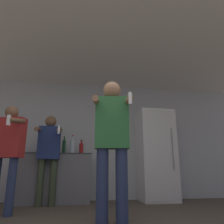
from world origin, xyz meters
The scene contains 11 objects.
wall_back centered at (0.00, 2.95, 1.27)m, with size 7.00×0.06×2.55m.
ceiling_slab centered at (0.00, 1.46, 2.57)m, with size 7.00×3.44×0.05m.
refrigerator centered at (1.43, 2.59, 0.93)m, with size 0.72×0.70×1.85m.
counter centered at (-0.65, 2.64, 0.46)m, with size 1.43×0.59×0.93m.
bottle_tall_gin centered at (-0.48, 2.56, 1.07)m, with size 0.06×0.06×0.36m.
bottle_amber_bourbon centered at (-0.71, 2.56, 1.07)m, with size 0.08×0.08×0.35m.
bottle_short_whiskey centered at (-0.32, 2.56, 1.07)m, with size 0.09×0.09×0.37m.
bottle_green_wine centered at (-0.14, 2.56, 1.04)m, with size 0.08×0.08×0.29m.
person_woman_foreground centered at (0.21, 0.76, 0.99)m, with size 0.51×0.52×1.74m.
person_man_side centered at (-1.24, 1.53, 0.95)m, with size 0.59×0.60×1.57m.
person_spectator_back centered at (-0.74, 2.28, 0.97)m, with size 0.45×0.50×1.61m.
Camera 1 is at (-0.19, -1.90, 0.61)m, focal length 35.00 mm.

